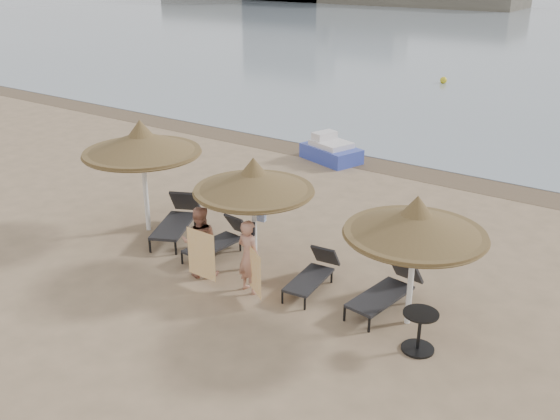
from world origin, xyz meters
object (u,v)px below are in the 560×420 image
at_px(lounger_far_right, 388,289).
at_px(person_right, 249,251).
at_px(palapa_right, 416,223).
at_px(person_left, 199,236).
at_px(palapa_left, 141,143).
at_px(side_table, 419,333).
at_px(lounger_far_left, 177,219).
at_px(lounger_near_left, 220,239).
at_px(lounger_near_right, 314,273).
at_px(pedal_boat, 331,151).
at_px(palapa_center, 254,181).

height_order(lounger_far_right, person_right, person_right).
xyz_separation_m(palapa_right, person_left, (-4.56, -0.81, -1.15)).
relative_size(palapa_left, side_table, 3.81).
distance_m(palapa_left, lounger_far_left, 2.07).
distance_m(lounger_near_left, lounger_far_right, 4.31).
bearing_deg(person_right, lounger_near_left, -22.66).
bearing_deg(side_table, lounger_far_left, 170.17).
height_order(lounger_near_left, lounger_near_right, lounger_near_left).
relative_size(palapa_left, pedal_boat, 1.28).
bearing_deg(lounger_far_left, palapa_center, -33.13).
xyz_separation_m(palapa_center, person_right, (0.53, -0.90, -1.15)).
height_order(lounger_near_left, lounger_far_right, lounger_far_right).
bearing_deg(palapa_left, palapa_right, -2.03).
height_order(palapa_right, lounger_near_left, palapa_right).
height_order(side_table, person_right, person_right).
relative_size(lounger_far_left, person_left, 1.17).
xyz_separation_m(palapa_right, pedal_boat, (-6.48, 8.02, -1.74)).
bearing_deg(side_table, pedal_boat, 128.69).
relative_size(palapa_right, lounger_near_right, 1.51).
bearing_deg(palapa_center, lounger_near_left, 172.83).
bearing_deg(person_right, pedal_boat, -60.37).
bearing_deg(palapa_right, palapa_center, 178.02).
xyz_separation_m(lounger_far_right, person_left, (-3.96, -1.16, 0.55)).
bearing_deg(lounger_far_right, lounger_near_right, -165.18).
xyz_separation_m(lounger_near_right, person_right, (-1.02, -0.92, 0.60)).
bearing_deg(lounger_far_right, pedal_boat, 135.19).
distance_m(palapa_left, person_left, 3.27).
bearing_deg(palapa_center, lounger_far_right, 3.87).
xyz_separation_m(person_left, person_right, (1.32, 0.04, -0.00)).
bearing_deg(person_left, lounger_far_right, 161.37).
height_order(palapa_center, person_right, palapa_center).
bearing_deg(pedal_boat, lounger_far_left, -72.36).
xyz_separation_m(lounger_far_left, lounger_far_right, (5.92, -0.15, -0.04)).
distance_m(lounger_far_left, person_right, 3.54).
distance_m(person_left, pedal_boat, 9.06).
bearing_deg(lounger_near_right, person_right, -144.07).
relative_size(lounger_far_right, person_left, 1.06).
distance_m(palapa_left, palapa_center, 3.56).
distance_m(palapa_right, lounger_far_left, 6.74).
height_order(lounger_near_left, person_right, person_right).
height_order(person_right, pedal_boat, person_right).
height_order(lounger_far_right, pedal_boat, pedal_boat).
xyz_separation_m(lounger_far_left, person_right, (3.27, -1.26, 0.51)).
xyz_separation_m(lounger_near_right, lounger_far_right, (1.63, 0.20, 0.04)).
distance_m(palapa_center, person_right, 1.56).
bearing_deg(side_table, palapa_left, 172.84).
distance_m(lounger_far_left, lounger_far_right, 5.92).
distance_m(palapa_right, person_right, 3.53).
relative_size(lounger_far_left, lounger_near_left, 1.19).
distance_m(palapa_center, lounger_near_right, 2.34).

